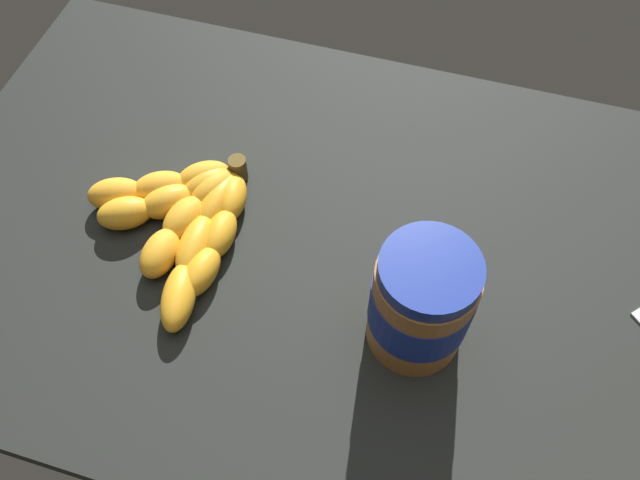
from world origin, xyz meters
The scene contains 3 objects.
ground_plane centered at (0.00, 0.00, -1.54)cm, with size 96.12×58.25×3.09cm, color black.
banana_bunch centered at (17.78, 2.05, 1.73)cm, with size 17.88×21.78×3.61cm.
peanut_butter_jar centered at (-8.39, 7.63, 6.52)cm, with size 9.39×9.39×13.26cm.
Camera 1 is at (-7.11, 35.54, 59.30)cm, focal length 36.63 mm.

